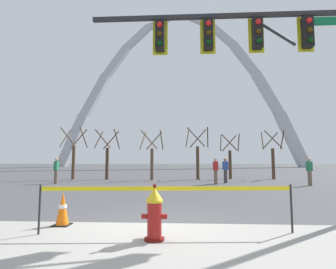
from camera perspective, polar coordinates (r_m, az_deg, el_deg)
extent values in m
plane|color=#474749|center=(6.22, -3.10, -18.76)|extent=(240.00, 240.00, 0.00)
cylinder|color=#5E0F0D|center=(5.12, -2.93, -21.37)|extent=(0.36, 0.36, 0.05)
cylinder|color=maroon|center=(5.03, -2.91, -17.70)|extent=(0.26, 0.26, 0.62)
cylinder|color=gold|center=(4.98, -2.89, -13.98)|extent=(0.30, 0.30, 0.04)
cone|color=gold|center=(4.96, -2.88, -12.50)|extent=(0.30, 0.30, 0.22)
cylinder|color=#5E0F0D|center=(4.94, -2.88, -10.89)|extent=(0.06, 0.06, 0.06)
cylinder|color=maroon|center=(5.04, -5.03, -16.95)|extent=(0.10, 0.09, 0.09)
cylinder|color=maroon|center=(5.01, -0.76, -17.05)|extent=(0.10, 0.09, 0.09)
cylinder|color=maroon|center=(5.24, -2.67, -17.58)|extent=(0.13, 0.14, 0.13)
cylinder|color=#5E0F0D|center=(5.31, -2.58, -17.40)|extent=(0.15, 0.03, 0.15)
cylinder|color=#232326|center=(5.92, -25.66, -14.20)|extent=(0.04, 0.04, 0.95)
cylinder|color=#232326|center=(6.00, 24.77, -14.12)|extent=(0.04, 0.04, 0.95)
cube|color=yellow|center=(5.37, -0.27, -11.42)|extent=(4.91, 0.38, 0.08)
cube|color=black|center=(6.61, -21.61, -17.46)|extent=(0.36, 0.36, 0.03)
cone|color=orange|center=(6.54, -21.50, -14.34)|extent=(0.28, 0.28, 0.70)
cylinder|color=white|center=(6.53, -21.48, -14.04)|extent=(0.17, 0.17, 0.08)
cube|color=#232326|center=(8.64, 11.36, 23.45)|extent=(7.60, 0.12, 0.12)
cylinder|color=#232326|center=(8.73, 21.96, 19.41)|extent=(1.11, 0.08, 0.81)
cube|color=black|center=(9.04, 27.55, 18.76)|extent=(0.26, 0.24, 0.90)
cube|color=gold|center=(9.16, 27.17, 18.42)|extent=(0.44, 0.03, 1.04)
sphere|color=red|center=(9.05, 27.82, 20.69)|extent=(0.16, 0.16, 0.16)
sphere|color=#392706|center=(8.93, 27.91, 19.08)|extent=(0.16, 0.16, 0.16)
sphere|color=black|center=(8.82, 28.00, 17.42)|extent=(0.16, 0.16, 0.16)
cube|color=black|center=(8.59, 18.47, 19.73)|extent=(0.26, 0.24, 0.90)
cube|color=gold|center=(8.71, 18.21, 19.35)|extent=(0.44, 0.03, 1.04)
sphere|color=red|center=(8.60, 18.65, 21.78)|extent=(0.16, 0.16, 0.16)
sphere|color=#392706|center=(8.47, 18.72, 20.10)|extent=(0.16, 0.16, 0.16)
sphere|color=black|center=(8.36, 18.78, 18.36)|extent=(0.16, 0.16, 0.16)
cube|color=black|center=(8.35, 8.54, 20.27)|extent=(0.26, 0.24, 0.90)
cube|color=gold|center=(8.47, 8.45, 19.85)|extent=(0.44, 0.03, 1.04)
sphere|color=red|center=(8.36, 8.60, 22.38)|extent=(0.16, 0.16, 0.16)
sphere|color=#392706|center=(8.23, 8.63, 20.66)|extent=(0.16, 0.16, 0.16)
sphere|color=black|center=(8.11, 8.66, 18.88)|extent=(0.16, 0.16, 0.16)
cube|color=black|center=(8.34, -1.72, 20.23)|extent=(0.26, 0.24, 0.90)
cube|color=gold|center=(8.46, -1.64, 19.82)|extent=(0.44, 0.03, 1.04)
sphere|color=red|center=(8.35, -1.80, 22.35)|extent=(0.16, 0.16, 0.16)
sphere|color=#392706|center=(8.22, -1.80, 20.62)|extent=(0.16, 0.16, 0.16)
sphere|color=black|center=(8.10, -1.81, 18.85)|extent=(0.16, 0.16, 0.16)
cube|color=#0F6638|center=(9.40, 31.06, 19.98)|extent=(0.90, 0.04, 0.24)
cube|color=#B2B5BC|center=(66.04, -19.63, -1.40)|extent=(6.96, 2.11, 12.71)
cube|color=#B2B5BC|center=(65.87, -15.28, 7.84)|extent=(6.70, 1.88, 10.40)
cube|color=#B2B5BC|center=(66.90, -10.90, 14.92)|extent=(6.40, 1.66, 8.12)
cube|color=#B2B5BC|center=(68.23, -6.48, 19.81)|extent=(6.05, 1.44, 5.83)
cube|color=#B2B5BC|center=(69.23, -2.03, 22.65)|extent=(5.60, 1.22, 3.50)
cube|color=#B2B5BC|center=(69.57, 2.44, 23.61)|extent=(5.09, 1.00, 1.00)
cube|color=#B2B5BC|center=(69.14, 6.93, 22.74)|extent=(5.60, 1.22, 3.50)
cube|color=#B2B5BC|center=(68.03, 11.43, 19.96)|extent=(6.05, 1.44, 5.83)
cube|color=#B2B5BC|center=(66.60, 15.93, 15.13)|extent=(6.40, 1.66, 8.12)
cube|color=#B2B5BC|center=(65.47, 20.43, 8.07)|extent=(6.70, 1.88, 10.40)
cube|color=#B2B5BC|center=(65.54, 24.92, -1.17)|extent=(6.96, 2.11, 12.71)
cylinder|color=brown|center=(22.00, -19.49, -5.70)|extent=(0.24, 0.24, 2.52)
cylinder|color=brown|center=(22.51, -20.98, -0.68)|extent=(0.35, 1.36, 1.51)
cylinder|color=brown|center=(21.71, -17.50, -0.63)|extent=(0.22, 1.37, 1.51)
cylinder|color=brown|center=(22.76, -18.39, -0.82)|extent=(1.37, 0.22, 1.51)
cylinder|color=brown|center=(21.44, -20.52, -0.47)|extent=(1.36, 0.38, 1.51)
cylinder|color=#473323|center=(21.01, -12.84, -6.06)|extent=(0.24, 0.24, 2.40)
cylinder|color=#473323|center=(21.43, -14.51, -1.04)|extent=(0.34, 1.30, 1.44)
cylinder|color=#473323|center=(20.81, -10.81, -0.99)|extent=(0.21, 1.31, 1.44)
cylinder|color=#473323|center=(21.77, -12.00, -1.17)|extent=(1.31, 0.21, 1.44)
cylinder|color=#473323|center=(20.42, -13.72, -0.84)|extent=(1.30, 0.36, 1.44)
cylinder|color=brown|center=(19.98, -3.44, -6.33)|extent=(0.24, 0.24, 2.33)
cylinder|color=brown|center=(20.27, -5.36, -1.22)|extent=(0.33, 1.26, 1.40)
cylinder|color=brown|center=(19.90, -1.37, -1.16)|extent=(0.21, 1.27, 1.40)
cylinder|color=brown|center=(20.75, -2.98, -1.34)|extent=(1.27, 0.21, 1.40)
cylinder|color=brown|center=(19.36, -4.11, -1.03)|extent=(1.26, 0.35, 1.40)
cylinder|color=#473323|center=(20.79, 6.34, -6.01)|extent=(0.24, 0.24, 2.52)
cylinder|color=#473323|center=(20.99, 4.17, -0.71)|extent=(0.35, 1.36, 1.51)
cylinder|color=#473323|center=(20.84, 8.44, -0.63)|extent=(0.22, 1.37, 1.51)
cylinder|color=#473323|center=(21.64, 6.38, -0.84)|extent=(1.37, 0.22, 1.51)
cylinder|color=#473323|center=(20.09, 5.92, -0.48)|extent=(1.35, 0.38, 1.51)
cylinder|color=#473323|center=(21.94, 13.08, -6.24)|extent=(0.24, 0.24, 2.24)
cylinder|color=#473323|center=(22.01, 11.17, -1.77)|extent=(0.32, 1.22, 1.35)
cylinder|color=#473323|center=(22.04, 14.79, -1.70)|extent=(0.20, 1.23, 1.35)
cylinder|color=#473323|center=(22.68, 12.86, -1.85)|extent=(1.23, 0.20, 1.35)
cylinder|color=#473323|center=(21.29, 12.89, -1.61)|extent=(1.21, 0.34, 1.35)
cylinder|color=#473323|center=(22.37, 21.47, -5.81)|extent=(0.24, 0.24, 2.38)
cylinder|color=#473323|center=(22.35, 19.42, -1.16)|extent=(0.33, 1.29, 1.43)
cylinder|color=#473323|center=(22.60, 23.13, -1.07)|extent=(0.21, 1.30, 1.43)
cylinder|color=#473323|center=(23.15, 20.91, -1.25)|extent=(1.30, 0.21, 1.43)
cylinder|color=#473323|center=(21.69, 21.49, -0.96)|extent=(1.28, 0.36, 1.43)
cylinder|color=brown|center=(18.20, -22.74, -8.32)|extent=(0.22, 0.22, 0.84)
cube|color=#23754C|center=(18.18, -22.66, -6.15)|extent=(0.21, 0.35, 0.54)
sphere|color=tan|center=(18.17, -22.61, -4.95)|extent=(0.20, 0.20, 0.20)
cylinder|color=#38383D|center=(17.70, 12.14, -8.71)|extent=(0.22, 0.22, 0.84)
cube|color=#2D4C99|center=(17.68, 12.10, -6.48)|extent=(0.36, 0.25, 0.54)
sphere|color=#936B4C|center=(17.67, 12.07, -5.25)|extent=(0.20, 0.20, 0.20)
cylinder|color=brown|center=(17.47, 27.94, -8.23)|extent=(0.22, 0.22, 0.84)
cube|color=#23754C|center=(17.45, 27.83, -5.97)|extent=(0.39, 0.35, 0.54)
sphere|color=tan|center=(17.45, 27.78, -4.73)|extent=(0.20, 0.20, 0.20)
cylinder|color=brown|center=(16.65, 10.13, -8.96)|extent=(0.22, 0.22, 0.84)
cube|color=#B22323|center=(16.62, 10.08, -6.58)|extent=(0.31, 0.39, 0.54)
sphere|color=tan|center=(16.62, 10.06, -5.27)|extent=(0.20, 0.20, 0.20)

